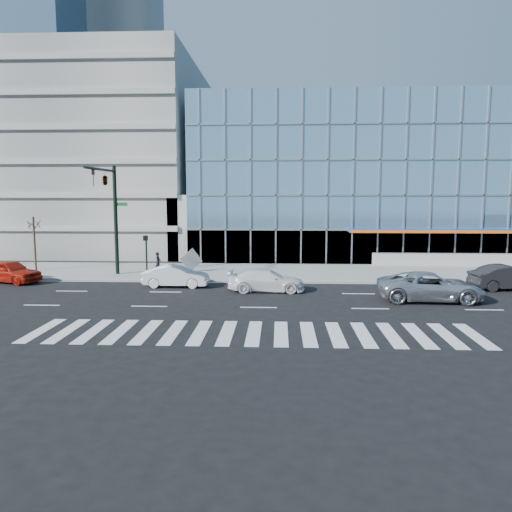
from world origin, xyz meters
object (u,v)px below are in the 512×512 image
at_px(ped_signal_post, 146,249).
at_px(white_suv, 266,280).
at_px(tilted_panel, 191,260).
at_px(traffic_signal, 108,193).
at_px(white_sedan, 176,276).
at_px(pedestrian, 158,263).
at_px(street_tree_near, 34,224).
at_px(silver_suv, 431,287).
at_px(red_sedan, 9,271).
at_px(dark_sedan, 508,277).

relative_size(ped_signal_post, white_suv, 0.62).
bearing_deg(tilted_panel, traffic_signal, 179.15).
relative_size(white_sedan, tilted_panel, 3.31).
height_order(white_sedan, pedestrian, pedestrian).
distance_m(street_tree_near, tilted_panel, 12.65).
bearing_deg(ped_signal_post, silver_suv, -20.34).
height_order(street_tree_near, silver_suv, street_tree_near).
bearing_deg(ped_signal_post, tilted_panel, 39.34).
height_order(street_tree_near, white_sedan, street_tree_near).
relative_size(traffic_signal, tilted_panel, 6.15).
distance_m(ped_signal_post, white_suv, 9.95).
distance_m(red_sedan, pedestrian, 10.19).
relative_size(street_tree_near, silver_suv, 0.71).
bearing_deg(pedestrian, white_suv, -119.61).
bearing_deg(red_sedan, traffic_signal, -57.48).
distance_m(white_sedan, red_sedan, 11.89).
xyz_separation_m(traffic_signal, red_sedan, (-6.55, -1.74, -5.37)).
distance_m(street_tree_near, white_suv, 19.82).
distance_m(traffic_signal, tilted_panel, 7.87).
xyz_separation_m(silver_suv, dark_sedan, (6.00, 3.64, -0.03)).
bearing_deg(silver_suv, white_suv, 78.34).
xyz_separation_m(pedestrian, tilted_panel, (2.37, 0.84, 0.10)).
xyz_separation_m(white_suv, white_sedan, (-6.00, 1.26, 0.01)).
bearing_deg(street_tree_near, pedestrian, -6.05).
relative_size(silver_suv, dark_sedan, 1.24).
relative_size(white_suv, dark_sedan, 1.01).
bearing_deg(street_tree_near, silver_suv, -18.57).
distance_m(street_tree_near, dark_sedan, 34.40).
distance_m(silver_suv, white_sedan, 15.92).
bearing_deg(tilted_panel, white_suv, -76.30).
bearing_deg(tilted_panel, dark_sedan, -42.05).
height_order(traffic_signal, pedestrian, traffic_signal).
relative_size(silver_suv, white_suv, 1.23).
bearing_deg(white_sedan, red_sedan, 85.86).
relative_size(ped_signal_post, red_sedan, 0.65).
relative_size(red_sedan, pedestrian, 2.87).
bearing_deg(traffic_signal, red_sedan, -165.10).
xyz_separation_m(traffic_signal, street_tree_near, (-7.00, 2.93, -2.39)).
xyz_separation_m(dark_sedan, tilted_panel, (-21.44, 5.48, 0.27)).
height_order(white_suv, dark_sedan, dark_sedan).
height_order(red_sedan, tilted_panel, tilted_panel).
bearing_deg(traffic_signal, silver_suv, -17.13).
height_order(ped_signal_post, silver_suv, ped_signal_post).
bearing_deg(white_suv, street_tree_near, 68.21).
bearing_deg(white_sedan, dark_sedan, -89.20).
distance_m(ped_signal_post, street_tree_near, 9.97).
xyz_separation_m(silver_suv, red_sedan, (-27.34, 4.66, -0.04)).
bearing_deg(dark_sedan, white_sedan, 82.52).
distance_m(traffic_signal, pedestrian, 6.28).
xyz_separation_m(ped_signal_post, tilted_panel, (2.85, 2.33, -1.08)).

